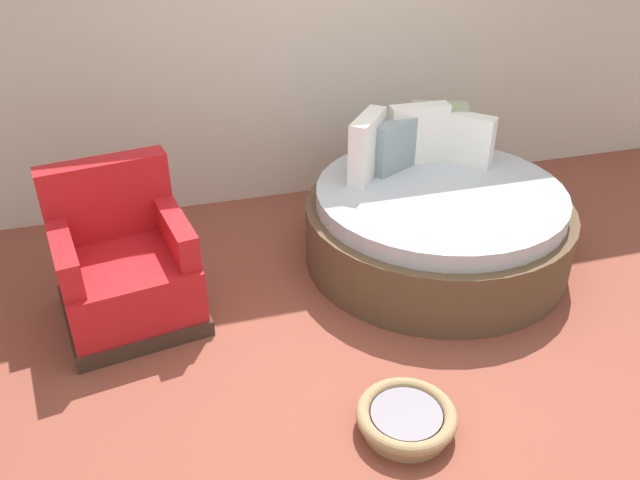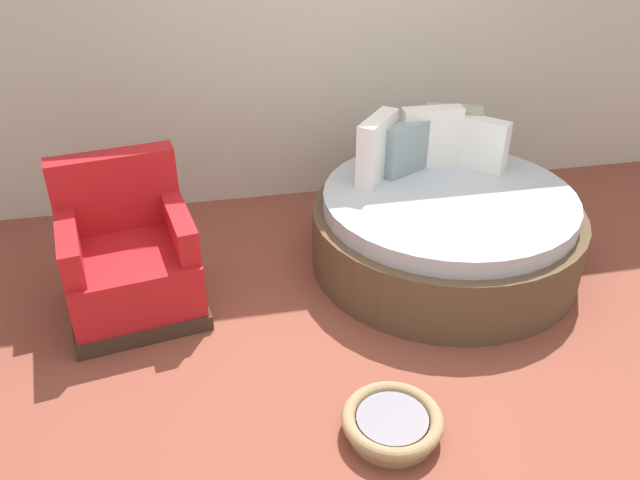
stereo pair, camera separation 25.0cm
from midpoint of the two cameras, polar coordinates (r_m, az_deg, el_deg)
ground_plane at (r=3.87m, az=4.29°, el=-9.83°), size 8.00×8.00×0.02m
back_wall at (r=5.13m, az=-3.71°, el=19.73°), size 8.00×0.12×3.02m
round_daybed at (r=4.58m, az=8.57°, el=1.65°), size 1.83×1.83×0.99m
red_armchair at (r=4.17m, az=-18.37°, el=-2.38°), size 0.92×0.92×0.94m
pet_basket at (r=3.39m, az=5.38°, el=-15.32°), size 0.51×0.51×0.13m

